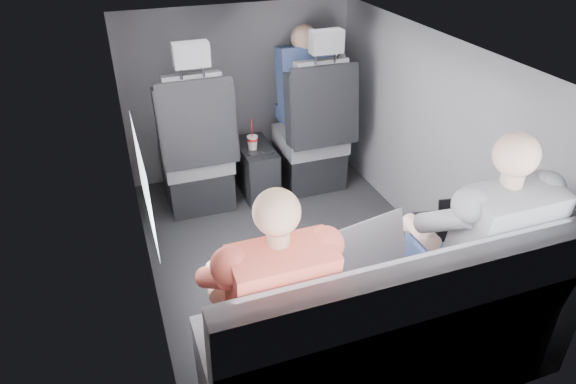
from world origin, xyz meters
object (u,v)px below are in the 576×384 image
object	(u,v)px
front_seat_left	(197,158)
center_console	(256,170)
rear_bench	(381,340)
soda_cup	(252,142)
laptop_black	(455,221)
passenger_rear_left	(270,300)
front_seat_right	(313,140)
laptop_silver	(360,247)
passenger_rear_right	(475,246)
laptop_white	(253,278)
passenger_front_right	(303,85)

from	to	relation	value
front_seat_left	center_console	distance (m)	0.49
center_console	rear_bench	xyz separation A→B (m)	(-0.00, -1.94, 0.11)
soda_cup	center_console	bearing A→B (deg)	55.04
laptop_black	rear_bench	bearing A→B (deg)	-150.85
passenger_rear_left	front_seat_right	bearing A→B (deg)	62.52
center_console	laptop_silver	bearing A→B (deg)	-89.65
center_console	passenger_rear_left	bearing A→B (deg)	-104.85
center_console	laptop_black	world-z (taller)	laptop_black
front_seat_right	passenger_rear_right	xyz separation A→B (m)	(0.06, -1.81, 0.24)
front_seat_right	center_console	size ratio (longest dim) A/B	2.64
laptop_white	laptop_black	xyz separation A→B (m)	(1.08, 0.07, -0.00)
front_seat_left	laptop_white	size ratio (longest dim) A/B	3.73
center_console	soda_cup	distance (m)	0.27
rear_bench	laptop_black	xyz separation A→B (m)	(0.56, 0.31, 0.32)
laptop_silver	laptop_white	bearing A→B (deg)	-176.00
laptop_white	laptop_silver	bearing A→B (deg)	4.00
front_seat_left	passenger_rear_left	size ratio (longest dim) A/B	1.06
front_seat_left	passenger_rear_right	bearing A→B (deg)	-61.99
center_console	passenger_front_right	distance (m)	0.75
rear_bench	laptop_silver	size ratio (longest dim) A/B	3.99
laptop_black	passenger_front_right	distance (m)	1.85
center_console	passenger_rear_right	xyz separation A→B (m)	(0.51, -1.85, 0.44)
rear_bench	front_seat_left	bearing A→B (deg)	103.31
laptop_silver	passenger_front_right	bearing A→B (deg)	76.54
laptop_silver	laptop_black	distance (m)	0.55
laptop_white	front_seat_left	bearing A→B (deg)	87.70
front_seat_left	rear_bench	world-z (taller)	front_seat_left
center_console	laptop_black	distance (m)	1.78
center_console	laptop_silver	size ratio (longest dim) A/B	1.20
soda_cup	laptop_black	distance (m)	1.69
front_seat_left	center_console	xyz separation A→B (m)	(0.45, 0.04, -0.20)
laptop_black	passenger_front_right	bearing A→B (deg)	93.00
front_seat_left	front_seat_right	world-z (taller)	same
front_seat_right	passenger_rear_left	world-z (taller)	front_seat_right
front_seat_left	passenger_rear_left	xyz separation A→B (m)	(-0.04, -1.81, 0.22)
soda_cup	laptop_silver	xyz separation A→B (m)	(0.05, -1.61, 0.17)
soda_cup	laptop_white	distance (m)	1.73
laptop_white	passenger_rear_left	bearing A→B (deg)	-79.04
front_seat_right	laptop_silver	xyz separation A→B (m)	(-0.44, -1.63, 0.23)
passenger_rear_right	passenger_front_right	xyz separation A→B (m)	(-0.05, 2.07, 0.11)
front_seat_left	soda_cup	bearing A→B (deg)	-1.87
front_seat_right	rear_bench	xyz separation A→B (m)	(-0.45, -1.90, -0.09)
rear_bench	passenger_front_right	world-z (taller)	passenger_front_right
front_seat_left	front_seat_right	xyz separation A→B (m)	(0.90, 0.00, 0.00)
laptop_white	passenger_rear_right	distance (m)	1.04
front_seat_left	rear_bench	bearing A→B (deg)	-76.69
passenger_front_right	center_console	bearing A→B (deg)	-154.70
laptop_black	passenger_front_right	size ratio (longest dim) A/B	0.45
laptop_white	passenger_rear_left	world-z (taller)	passenger_rear_left
center_console	passenger_rear_right	bearing A→B (deg)	-74.53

